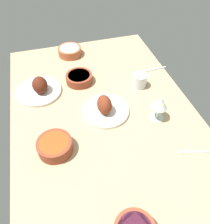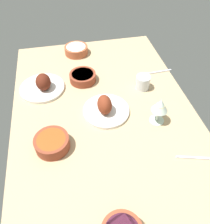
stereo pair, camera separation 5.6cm
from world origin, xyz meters
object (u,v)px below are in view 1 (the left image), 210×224
(plate_near_viewer, at_px, (39,89))
(spoon_loose, at_px, (200,152))
(wine_glass, at_px, (160,103))
(bowl_sauce, at_px, (79,78))
(bowl_soup, at_px, (55,146))
(water_tumbler, at_px, (140,81))
(fork_loose, at_px, (153,70))
(bowl_cream, at_px, (70,51))
(plate_far_side, at_px, (105,108))

(plate_near_viewer, bearing_deg, spoon_loose, 47.38)
(plate_near_viewer, height_order, wine_glass, wine_glass)
(bowl_sauce, xyz_separation_m, spoon_loose, (0.61, 0.40, -0.02))
(bowl_sauce, distance_m, bowl_soup, 0.47)
(water_tumbler, xyz_separation_m, fork_loose, (-0.11, 0.14, -0.03))
(bowl_cream, relative_size, spoon_loose, 0.82)
(bowl_sauce, height_order, water_tumbler, water_tumbler)
(bowl_sauce, distance_m, wine_glass, 0.49)
(plate_far_side, distance_m, water_tumbler, 0.28)
(plate_near_viewer, xyz_separation_m, bowl_sauce, (-0.03, 0.22, -0.00))
(fork_loose, bearing_deg, bowl_soup, -149.95)
(plate_far_side, height_order, bowl_soup, plate_far_side)
(plate_far_side, relative_size, bowl_sauce, 1.54)
(water_tumbler, bearing_deg, plate_near_viewer, -100.10)
(water_tumbler, bearing_deg, bowl_sauce, -112.47)
(plate_near_viewer, height_order, bowl_soup, plate_near_viewer)
(bowl_cream, distance_m, bowl_sauce, 0.29)
(bowl_cream, xyz_separation_m, bowl_sauce, (0.29, 0.00, -0.00))
(bowl_cream, xyz_separation_m, water_tumbler, (0.42, 0.32, 0.01))
(water_tumbler, distance_m, fork_loose, 0.18)
(fork_loose, distance_m, spoon_loose, 0.59)
(bowl_sauce, bearing_deg, plate_near_viewer, -81.41)
(wine_glass, bearing_deg, plate_far_side, -114.13)
(plate_near_viewer, bearing_deg, bowl_sauce, 98.59)
(plate_far_side, bearing_deg, fork_loose, 124.13)
(plate_near_viewer, relative_size, bowl_sauce, 1.62)
(bowl_soup, xyz_separation_m, water_tumbler, (-0.30, 0.50, 0.01))
(bowl_sauce, bearing_deg, bowl_cream, -179.35)
(bowl_sauce, bearing_deg, wine_glass, 39.18)
(bowl_cream, distance_m, spoon_loose, 0.98)
(plate_near_viewer, relative_size, spoon_loose, 1.32)
(plate_near_viewer, height_order, water_tumbler, plate_near_viewer)
(bowl_cream, relative_size, fork_loose, 0.90)
(wine_glass, bearing_deg, bowl_sauce, -140.82)
(plate_far_side, distance_m, bowl_sauce, 0.28)
(spoon_loose, bearing_deg, bowl_sauce, -41.40)
(bowl_sauce, distance_m, spoon_loose, 0.73)
(water_tumbler, bearing_deg, wine_glass, -1.55)
(bowl_cream, bearing_deg, fork_loose, 56.16)
(bowl_soup, xyz_separation_m, wine_glass, (-0.05, 0.50, 0.07))
(bowl_cream, height_order, wine_glass, wine_glass)
(bowl_sauce, relative_size, water_tumbler, 1.94)
(plate_far_side, distance_m, fork_loose, 0.45)
(bowl_sauce, relative_size, spoon_loose, 0.82)
(wine_glass, bearing_deg, plate_near_viewer, -122.82)
(plate_far_side, xyz_separation_m, bowl_sauce, (-0.27, -0.07, -0.00))
(plate_far_side, xyz_separation_m, fork_loose, (-0.25, 0.37, -0.03))
(fork_loose, bearing_deg, spoon_loose, -97.28)
(bowl_sauce, height_order, bowl_soup, bowl_soup)
(plate_near_viewer, bearing_deg, fork_loose, 91.42)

